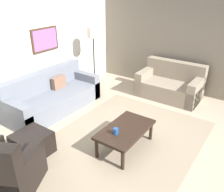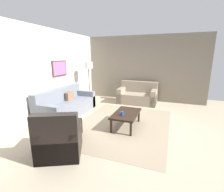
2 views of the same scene
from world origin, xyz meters
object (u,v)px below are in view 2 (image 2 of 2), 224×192
Objects in this scene: couch_loveseat at (138,96)px; lamp_standing at (89,70)px; ottoman at (67,128)px; couch_main at (66,106)px; coffee_table at (126,114)px; armchair_leather at (59,142)px; cup at (122,113)px; framed_artwork at (59,68)px.

couch_loveseat is 2.32m from lamp_standing.
lamp_standing is (2.75, 0.84, 1.21)m from ottoman.
couch_main reaches higher than coffee_table.
armchair_leather is at bearing -146.65° from couch_main.
couch_main is at bearing 76.47° from cup.
couch_loveseat is 2.79m from cup.
couch_main and couch_loveseat have the same top height.
armchair_leather reaches higher than cup.
lamp_standing is at bearing 45.97° from cup.
cup is 0.06× the size of lamp_standing.
ottoman is at bearing 164.23° from couch_loveseat.
couch_loveseat is 1.41× the size of coffee_table.
armchair_leather is at bearing -153.49° from ottoman.
armchair_leather is (-4.33, 0.64, 0.01)m from couch_loveseat.
lamp_standing is at bearing 16.97° from ottoman.
lamp_standing reaches higher than ottoman.
framed_artwork is (2.43, 1.78, 1.21)m from armchair_leather.
couch_loveseat is 2.09× the size of framed_artwork.
lamp_standing is at bearing -28.39° from framed_artwork.
framed_artwork is at bearing 127.98° from couch_loveseat.
lamp_standing is (-0.83, 1.85, 1.11)m from couch_loveseat.
framed_artwork reaches higher than coffee_table.
coffee_table is at bearing -129.70° from lamp_standing.
cup is (0.81, -1.17, 0.26)m from ottoman.
couch_main is at bearing 82.70° from coffee_table.
couch_main is 1.32× the size of lamp_standing.
cup is at bearing -55.47° from ottoman.
coffee_table is at bearing -49.35° from ottoman.
armchair_leather is 0.98× the size of coffee_table.
couch_main is 1.66m from ottoman.
cup is (-0.52, -2.17, 0.17)m from couch_main.
lamp_standing is at bearing 114.22° from couch_loveseat.
cup is 0.14× the size of framed_artwork.
couch_loveseat is at bearing -41.61° from couch_main.
armchair_leather is (-2.07, -1.36, 0.01)m from couch_main.
couch_main is 1.34m from framed_artwork.
ottoman is at bearing -143.24° from couch_main.
coffee_table is 2.87m from lamp_standing.
armchair_leather is at bearing -160.91° from lamp_standing.
couch_loveseat reaches higher than cup.
lamp_standing is 2.30× the size of framed_artwork.
couch_loveseat is at bearing 4.59° from coffee_table.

